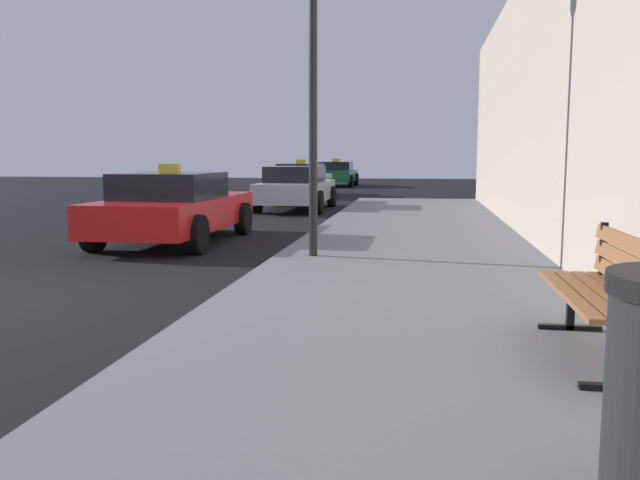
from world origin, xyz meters
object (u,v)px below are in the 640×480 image
(street_lamp, at_px, (313,25))
(car_silver, at_px, (296,188))
(bench, at_px, (609,286))
(car_white, at_px, (302,179))
(car_green, at_px, (336,174))
(car_red, at_px, (174,207))

(street_lamp, height_order, car_silver, street_lamp)
(street_lamp, bearing_deg, bench, -57.27)
(car_white, bearing_deg, bench, -73.94)
(bench, xyz_separation_m, car_white, (-5.99, 20.79, -0.01))
(car_white, bearing_deg, car_silver, -81.02)
(car_green, bearing_deg, bench, -78.99)
(car_white, bearing_deg, car_red, -89.03)
(bench, xyz_separation_m, street_lamp, (-2.83, 4.41, 2.69))
(car_green, bearing_deg, car_silver, -87.02)
(car_silver, bearing_deg, bench, -70.76)
(car_red, xyz_separation_m, car_silver, (0.81, 7.55, -0.00))
(car_red, bearing_deg, car_white, 90.97)
(bench, bearing_deg, street_lamp, 122.69)
(car_red, height_order, car_silver, car_red)
(street_lamp, relative_size, car_green, 1.10)
(street_lamp, distance_m, car_white, 16.90)
(car_red, bearing_deg, street_lamp, -36.70)
(street_lamp, bearing_deg, car_green, 96.60)
(bench, distance_m, street_lamp, 5.89)
(bench, bearing_deg, car_silver, 109.21)
(street_lamp, bearing_deg, car_red, 143.30)
(street_lamp, height_order, car_red, street_lamp)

